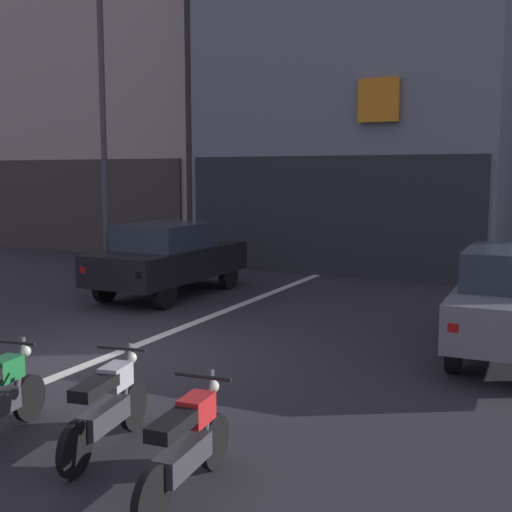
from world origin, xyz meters
name	(u,v)px	position (x,y,z in m)	size (l,w,h in m)	color
ground_plane	(104,358)	(0.00, 0.00, 0.00)	(120.00, 120.00, 0.00)	#2B2B30
lane_centre_line	(273,292)	(0.00, 6.00, 0.00)	(0.20, 18.00, 0.01)	silver
car_black_crossing_near	(168,257)	(-1.94, 4.60, 0.89)	(1.82, 4.13, 1.64)	black
street_lamp	(102,101)	(-3.76, 4.70, 4.41)	(0.36, 0.36, 7.31)	#47474C
motorcycle_silver_row_centre	(107,406)	(2.14, -2.54, 0.46)	(0.55, 1.66, 0.98)	black
motorcycle_red_row_right_mid	(187,444)	(3.35, -2.96, 0.46)	(0.55, 1.67, 0.98)	black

